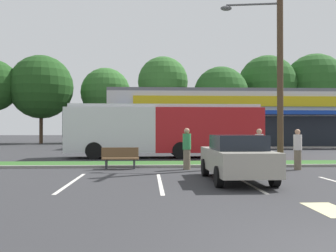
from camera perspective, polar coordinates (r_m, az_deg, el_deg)
name	(u,v)px	position (r m, az deg, el deg)	size (l,w,h in m)	color
grass_median	(205,164)	(19.11, 5.53, -5.53)	(56.00, 2.20, 0.12)	#2D5B23
curb_lip	(209,166)	(17.91, 6.10, -5.87)	(56.00, 0.24, 0.12)	gray
parking_stripe_0	(72,182)	(13.16, -13.97, -8.03)	(0.12, 4.80, 0.01)	silver
parking_stripe_1	(160,183)	(12.64, -1.16, -8.35)	(0.12, 4.80, 0.01)	silver
parking_stripe_2	(245,182)	(13.11, 11.26, -8.06)	(0.12, 4.80, 0.01)	silver
lot_arrow	(330,209)	(9.22, 22.64, -11.24)	(0.70, 1.60, 0.01)	beige
storefront_building	(226,119)	(40.81, 8.56, 0.95)	(23.69, 11.66, 5.56)	beige
tree_left	(41,87)	(51.38, -18.11, 5.46)	(7.94, 7.94, 11.04)	#473323
tree_mid_left	(106,93)	(52.30, -9.16, 4.86)	(6.54, 6.54, 9.92)	#473323
tree_mid	(163,82)	(49.64, -0.75, 6.50)	(6.37, 6.37, 11.01)	#473323
tree_mid_right	(221,94)	(48.42, 7.77, 4.69)	(6.72, 6.72, 9.50)	#473323
tree_right	(267,85)	(53.12, 14.36, 5.89)	(7.69, 7.69, 11.52)	#473323
tree_far_right	(315,85)	(56.11, 20.77, 5.68)	(8.29, 8.29, 11.93)	#473323
utility_pole	(277,46)	(20.02, 15.75, 11.30)	(3.11, 2.39, 10.94)	#4C3826
city_bus	(164,129)	(23.96, -0.55, -0.44)	(11.97, 2.81, 3.25)	#AD191E
bus_stop_bench	(120,158)	(17.13, -7.03, -4.62)	(1.60, 0.45, 0.95)	brown
car_0	(236,157)	(13.20, 10.01, -4.57)	(1.90, 4.56, 1.55)	#9E998C
pedestrian_near_bench	(187,149)	(16.81, 2.78, -3.34)	(0.36, 0.36, 1.79)	#726651
pedestrian_by_pole	(259,149)	(17.18, 13.24, -3.31)	(0.36, 0.36, 1.77)	#47423D
pedestrian_mid	(298,149)	(17.55, 18.49, -3.27)	(0.35, 0.35, 1.75)	#726651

